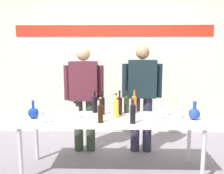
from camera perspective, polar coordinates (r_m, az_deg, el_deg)
The scene contains 25 objects.
ground_plane at distance 3.44m, azimuth -0.06°, elevation -19.01°, with size 10.00×10.00×0.00m, color slate.
back_wall at distance 4.61m, azimuth 0.44°, elevation 7.63°, with size 5.20×0.11×3.00m.
display_table at distance 3.18m, azimuth -0.07°, elevation -8.27°, with size 2.32×0.68×0.73m.
decanter_blue_left at distance 3.29m, azimuth -18.00°, elevation -5.79°, with size 0.14×0.14×0.23m.
decanter_blue_right at distance 3.25m, azimuth 18.78°, elevation -5.91°, with size 0.14×0.14×0.23m.
presenter_left at distance 3.78m, azimuth -6.63°, elevation -1.26°, with size 0.62×0.22×1.65m.
presenter_right at distance 3.76m, azimuth 7.03°, elevation -1.16°, with size 0.61×0.22×1.67m.
wine_bottle_0 at distance 2.92m, azimuth 4.94°, elevation -6.07°, with size 0.07×0.07×0.31m.
wine_bottle_1 at distance 3.30m, azimuth 1.79°, elevation -4.17°, with size 0.07×0.07×0.33m.
wine_bottle_2 at distance 3.38m, azimuth 5.24°, elevation -3.84°, with size 0.07×0.07×0.33m.
wine_bottle_3 at distance 3.40m, azimuth -4.07°, elevation -3.87°, with size 0.07×0.07×0.31m.
wine_bottle_4 at distance 2.94m, azimuth -2.76°, elevation -6.01°, with size 0.07×0.07×0.31m.
wine_bottle_5 at distance 3.30m, azimuth -2.31°, elevation -4.13°, with size 0.07×0.07×0.33m.
wine_bottle_6 at distance 3.14m, azimuth 0.93°, elevation -4.85°, with size 0.07×0.07×0.32m.
wine_bottle_7 at distance 3.39m, azimuth 3.44°, elevation -3.85°, with size 0.07×0.07×0.33m.
wine_glass_left_0 at distance 3.16m, azimuth -8.36°, elevation -5.41°, with size 0.06×0.06×0.15m.
wine_glass_left_1 at distance 3.05m, azimuth -14.71°, elevation -6.38°, with size 0.06×0.06×0.14m.
wine_glass_left_2 at distance 3.40m, azimuth -12.90°, elevation -4.48°, with size 0.06×0.06×0.15m.
wine_glass_left_3 at distance 3.41m, azimuth -9.07°, elevation -4.57°, with size 0.07×0.07×0.13m.
wine_glass_left_4 at distance 3.03m, azimuth -16.25°, elevation -6.15°, with size 0.07×0.07×0.16m.
wine_glass_right_0 at distance 3.31m, azimuth 12.71°, elevation -4.74°, with size 0.07×0.07×0.16m.
wine_glass_right_1 at distance 3.33m, azimuth 10.89°, elevation -4.47°, with size 0.06×0.06×0.17m.
wine_glass_right_2 at distance 2.97m, azimuth 10.62°, elevation -6.62°, with size 0.06×0.06×0.14m.
wine_glass_right_3 at distance 3.16m, azimuth 11.55°, elevation -5.51°, with size 0.07×0.07×0.15m.
wine_glass_right_4 at distance 3.23m, azimuth 15.79°, elevation -5.36°, with size 0.07×0.07×0.15m.
Camera 1 is at (0.08, -3.03, 1.62)m, focal length 38.83 mm.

